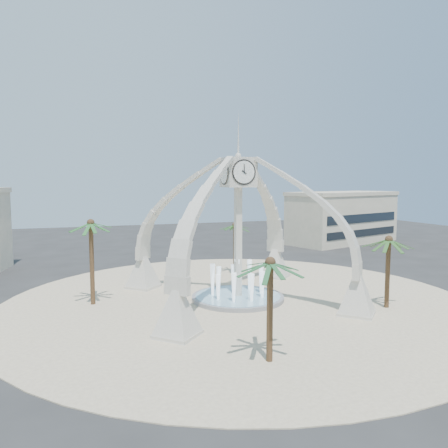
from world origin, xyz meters
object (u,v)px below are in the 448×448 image
object	(u,v)px
fountain	(238,297)
palm_south	(270,264)
palm_west	(91,224)
palm_north	(235,226)
clock_tower	(238,226)
palm_east	(389,240)

from	to	relation	value
fountain	palm_south	size ratio (longest dim) A/B	1.23
fountain	palm_west	bearing A→B (deg)	167.17
palm_north	palm_south	xyz separation A→B (m)	(-6.69, -23.06, 0.29)
fountain	palm_south	xyz separation A→B (m)	(-3.07, -12.80, 5.40)
palm_north	palm_south	world-z (taller)	palm_south
palm_west	clock_tower	bearing A→B (deg)	-12.83
clock_tower	palm_south	bearing A→B (deg)	-103.50
clock_tower	palm_east	distance (m)	12.33
clock_tower	palm_west	bearing A→B (deg)	167.17
clock_tower	palm_north	size ratio (longest dim) A/B	2.92
palm_west	palm_north	bearing A→B (deg)	25.80
fountain	palm_north	xyz separation A→B (m)	(3.61, 10.25, 5.11)
palm_east	palm_south	world-z (taller)	palm_south
fountain	clock_tower	bearing A→B (deg)	-90.00
palm_west	palm_north	size ratio (longest dim) A/B	1.24
palm_west	palm_north	xyz separation A→B (m)	(15.58, 7.53, -1.37)
palm_west	palm_south	distance (m)	17.93
palm_south	palm_west	bearing A→B (deg)	119.79
palm_east	palm_south	xyz separation A→B (m)	(-13.65, -6.53, 0.12)
clock_tower	palm_north	world-z (taller)	clock_tower
fountain	palm_north	bearing A→B (deg)	70.59
fountain	palm_south	world-z (taller)	palm_south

